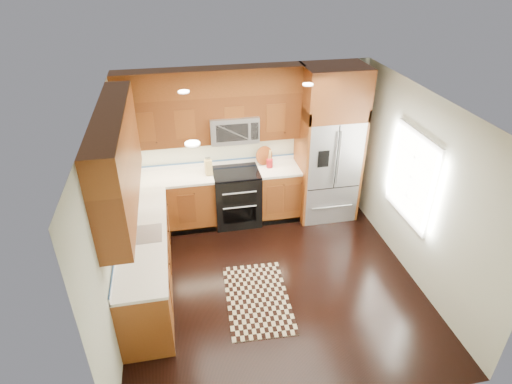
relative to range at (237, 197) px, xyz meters
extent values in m
plane|color=black|center=(0.25, -1.67, -0.47)|extent=(4.00, 4.00, 0.00)
cube|color=beige|center=(0.25, 0.33, 0.83)|extent=(4.00, 0.02, 2.60)
cube|color=beige|center=(-1.75, -1.67, 0.83)|extent=(0.02, 4.00, 2.60)
cube|color=beige|center=(2.25, -1.67, 0.83)|extent=(0.02, 4.00, 2.60)
cube|color=white|center=(2.23, -1.47, 0.93)|extent=(0.04, 1.10, 1.30)
cube|color=white|center=(2.22, -1.47, 0.93)|extent=(0.02, 0.95, 1.15)
cube|color=brown|center=(-1.06, 0.03, -0.02)|extent=(1.37, 0.60, 0.90)
cube|color=brown|center=(0.74, 0.03, -0.02)|extent=(0.72, 0.60, 0.90)
cube|color=brown|center=(-1.45, -1.47, -0.02)|extent=(0.60, 2.40, 0.90)
cube|color=white|center=(-0.32, 0.03, 0.45)|extent=(2.85, 0.62, 0.04)
cube|color=white|center=(-1.45, -1.47, 0.45)|extent=(0.62, 2.40, 0.04)
cube|color=brown|center=(-0.32, 0.17, 1.36)|extent=(2.85, 0.33, 0.75)
cube|color=brown|center=(-1.58, -1.47, 1.36)|extent=(0.33, 2.40, 0.75)
cube|color=brown|center=(-0.32, 0.17, 1.93)|extent=(2.85, 0.33, 0.40)
cube|color=brown|center=(-1.58, -1.47, 1.93)|extent=(0.33, 2.40, 0.40)
cube|color=black|center=(0.00, 0.00, -0.01)|extent=(0.76, 0.64, 0.92)
cube|color=black|center=(0.00, 0.00, 0.47)|extent=(0.76, 0.60, 0.02)
cube|color=black|center=(0.00, -0.31, 0.15)|extent=(0.55, 0.01, 0.18)
cube|color=black|center=(0.00, -0.31, -0.17)|extent=(0.55, 0.01, 0.28)
cylinder|color=#B2B2B7|center=(0.00, -0.34, 0.27)|extent=(0.55, 0.02, 0.02)
cylinder|color=#B2B2B7|center=(0.00, -0.34, 0.00)|extent=(0.55, 0.02, 0.02)
cube|color=#B2B2B7|center=(0.00, 0.13, 1.19)|extent=(0.76, 0.40, 0.42)
cube|color=black|center=(-0.05, -0.06, 1.19)|extent=(0.50, 0.01, 0.28)
cube|color=#B2B2B7|center=(1.55, -0.04, 0.43)|extent=(0.90, 0.74, 1.80)
cube|color=black|center=(1.55, -0.41, 0.78)|extent=(0.01, 0.01, 1.08)
cube|color=black|center=(1.33, -0.41, 0.78)|extent=(0.18, 0.01, 0.28)
cube|color=brown|center=(1.08, -0.04, 0.53)|extent=(0.04, 0.74, 2.00)
cube|color=brown|center=(2.02, -0.04, 0.53)|extent=(0.04, 0.74, 2.00)
cube|color=brown|center=(1.55, -0.04, 1.73)|extent=(0.98, 0.74, 0.80)
cube|color=#B2B2B7|center=(-1.45, -1.47, 0.48)|extent=(0.50, 0.42, 0.02)
cylinder|color=#B2B2B7|center=(-1.65, -1.25, 0.61)|extent=(0.02, 0.02, 0.28)
torus|color=#B2B2B7|center=(-1.65, -1.33, 0.75)|extent=(0.18, 0.02, 0.18)
cube|color=black|center=(-0.03, -1.93, -0.46)|extent=(0.90, 1.43, 0.01)
cube|color=tan|center=(-0.44, 0.04, 0.59)|extent=(0.12, 0.16, 0.24)
cylinder|color=maroon|center=(0.58, 0.07, 0.54)|extent=(0.11, 0.11, 0.14)
cylinder|color=brown|center=(0.51, 0.20, 0.48)|extent=(0.42, 0.42, 0.02)
camera|label=1|loc=(-0.87, -6.12, 3.73)|focal=30.00mm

